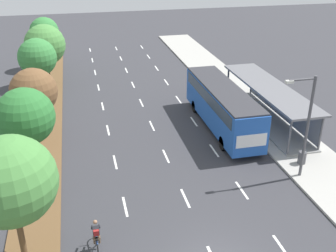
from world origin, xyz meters
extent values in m
cube|color=brown|center=(-8.30, 20.00, 0.06)|extent=(2.60, 52.00, 0.12)
cube|color=#ADAAA3|center=(9.25, 20.00, 0.07)|extent=(4.50, 52.00, 0.15)
cube|color=white|center=(-3.50, 5.48, 0.00)|extent=(0.14, 1.87, 0.01)
cube|color=white|center=(-3.50, 10.50, 0.00)|extent=(0.14, 1.87, 0.01)
cube|color=white|center=(-3.50, 15.53, 0.00)|extent=(0.14, 1.87, 0.01)
cube|color=white|center=(-3.50, 20.55, 0.00)|extent=(0.14, 1.87, 0.01)
cube|color=white|center=(-3.50, 25.58, 0.00)|extent=(0.14, 1.87, 0.01)
cube|color=white|center=(-3.50, 30.60, 0.00)|extent=(0.14, 1.87, 0.01)
cube|color=white|center=(-3.50, 35.63, 0.00)|extent=(0.14, 1.87, 0.01)
cube|color=white|center=(-3.50, 40.65, 0.00)|extent=(0.14, 1.87, 0.01)
cube|color=white|center=(0.00, 5.48, 0.00)|extent=(0.14, 1.87, 0.01)
cube|color=white|center=(0.00, 10.50, 0.00)|extent=(0.14, 1.87, 0.01)
cube|color=white|center=(0.00, 15.53, 0.00)|extent=(0.14, 1.87, 0.01)
cube|color=white|center=(0.00, 20.55, 0.00)|extent=(0.14, 1.87, 0.01)
cube|color=white|center=(0.00, 25.58, 0.00)|extent=(0.14, 1.87, 0.01)
cube|color=white|center=(0.00, 30.60, 0.00)|extent=(0.14, 1.87, 0.01)
cube|color=white|center=(0.00, 35.63, 0.00)|extent=(0.14, 1.87, 0.01)
cube|color=white|center=(0.00, 40.65, 0.00)|extent=(0.14, 1.87, 0.01)
cube|color=white|center=(3.50, 0.46, 0.00)|extent=(0.14, 1.87, 0.01)
cube|color=white|center=(3.50, 5.48, 0.00)|extent=(0.14, 1.87, 0.01)
cube|color=white|center=(3.50, 10.50, 0.00)|extent=(0.14, 1.87, 0.01)
cube|color=white|center=(3.50, 15.53, 0.00)|extent=(0.14, 1.87, 0.01)
cube|color=white|center=(3.50, 20.55, 0.00)|extent=(0.14, 1.87, 0.01)
cube|color=white|center=(3.50, 25.58, 0.00)|extent=(0.14, 1.87, 0.01)
cube|color=white|center=(3.50, 30.60, 0.00)|extent=(0.14, 1.87, 0.01)
cube|color=white|center=(3.50, 35.63, 0.00)|extent=(0.14, 1.87, 0.01)
cube|color=white|center=(3.50, 40.65, 0.00)|extent=(0.14, 1.87, 0.01)
cube|color=gray|center=(9.25, 14.30, 0.20)|extent=(2.60, 12.00, 0.10)
cylinder|color=#56565B|center=(8.07, 8.55, 1.55)|extent=(0.16, 0.16, 2.60)
cylinder|color=#56565B|center=(8.07, 20.05, 1.55)|extent=(0.16, 0.16, 2.60)
cylinder|color=#56565B|center=(10.43, 8.55, 1.55)|extent=(0.16, 0.16, 2.60)
cylinder|color=#56565B|center=(10.43, 20.05, 1.55)|extent=(0.16, 0.16, 2.60)
cube|color=gray|center=(10.49, 14.30, 1.55)|extent=(0.10, 11.40, 2.34)
cube|color=slate|center=(9.25, 14.30, 2.93)|extent=(2.90, 12.40, 0.16)
cube|color=#2356B2|center=(5.25, 14.00, 1.85)|extent=(2.50, 11.20, 2.80)
cube|color=#2D3D4C|center=(5.25, 14.00, 2.70)|extent=(2.54, 10.30, 0.90)
cube|color=#333338|center=(5.25, 14.00, 3.31)|extent=(2.45, 10.98, 0.12)
cube|color=#2D3D4C|center=(5.25, 19.62, 2.20)|extent=(2.25, 0.06, 1.54)
cube|color=white|center=(5.25, 8.38, 1.65)|extent=(2.12, 0.04, 0.90)
cylinder|color=black|center=(4.15, 17.47, 0.50)|extent=(0.30, 1.00, 1.00)
cylinder|color=black|center=(6.35, 17.47, 0.50)|extent=(0.30, 1.00, 1.00)
cylinder|color=black|center=(4.15, 10.53, 0.50)|extent=(0.30, 1.00, 1.00)
cylinder|color=black|center=(6.35, 10.53, 0.50)|extent=(0.30, 1.00, 1.00)
torus|color=black|center=(-5.24, 2.92, 0.36)|extent=(0.06, 0.72, 0.72)
torus|color=black|center=(-5.24, 1.82, 0.36)|extent=(0.06, 0.72, 0.72)
cylinder|color=#234C99|center=(-5.24, 2.37, 0.64)|extent=(0.05, 0.93, 0.05)
cylinder|color=#234C99|center=(-5.24, 2.27, 0.46)|extent=(0.05, 0.57, 0.42)
cylinder|color=#234C99|center=(-5.24, 2.17, 0.66)|extent=(0.04, 0.04, 0.40)
cube|color=black|center=(-5.24, 2.17, 0.86)|extent=(0.12, 0.24, 0.06)
cylinder|color=black|center=(-5.24, 2.87, 0.91)|extent=(0.46, 0.04, 0.04)
cube|color=black|center=(-5.24, 2.35, 1.19)|extent=(0.30, 0.36, 0.59)
cube|color=#A82323|center=(-5.24, 2.19, 1.21)|extent=(0.26, 0.26, 0.42)
sphere|color=#9E7051|center=(-5.24, 2.47, 1.61)|extent=(0.20, 0.20, 0.20)
cylinder|color=brown|center=(-5.36, 2.32, 0.79)|extent=(0.12, 0.42, 0.25)
cylinder|color=brown|center=(-5.36, 2.49, 0.53)|extent=(0.10, 0.17, 0.41)
cylinder|color=brown|center=(-5.12, 2.32, 0.79)|extent=(0.12, 0.42, 0.25)
cylinder|color=brown|center=(-5.12, 2.49, 0.53)|extent=(0.10, 0.17, 0.41)
cylinder|color=black|center=(-5.41, 2.57, 1.24)|extent=(0.09, 0.47, 0.28)
cylinder|color=black|center=(-5.07, 2.57, 1.24)|extent=(0.09, 0.47, 0.28)
cylinder|color=brown|center=(-8.52, 2.25, 1.57)|extent=(0.28, 0.28, 2.90)
sphere|color=#4C8E42|center=(-8.52, 2.25, 4.50)|extent=(3.96, 3.96, 3.96)
cylinder|color=brown|center=(-8.41, 8.45, 1.81)|extent=(0.28, 0.28, 3.38)
sphere|color=#2D7533|center=(-8.41, 8.45, 4.72)|extent=(3.26, 3.26, 3.26)
cylinder|color=brown|center=(-8.48, 14.66, 1.42)|extent=(0.28, 0.28, 2.60)
sphere|color=brown|center=(-8.48, 14.66, 3.95)|extent=(3.28, 3.28, 3.28)
cylinder|color=brown|center=(-8.49, 20.87, 1.82)|extent=(0.28, 0.28, 3.39)
sphere|color=#38843D|center=(-8.49, 20.87, 4.69)|extent=(3.15, 3.15, 3.15)
cylinder|color=brown|center=(-8.20, 27.07, 1.45)|extent=(0.28, 0.28, 2.66)
sphere|color=#4C8E42|center=(-8.20, 27.07, 4.24)|extent=(3.91, 3.91, 3.91)
cylinder|color=brown|center=(-8.53, 33.28, 1.57)|extent=(0.28, 0.28, 2.89)
sphere|color=#38843D|center=(-8.53, 33.28, 4.20)|extent=(3.17, 3.17, 3.17)
cylinder|color=#4C4C51|center=(7.60, 6.04, 3.40)|extent=(0.18, 0.18, 6.50)
cylinder|color=#4C4C51|center=(6.80, 6.04, 6.50)|extent=(1.60, 0.12, 0.12)
cube|color=silver|center=(6.00, 6.04, 6.43)|extent=(0.44, 0.24, 0.16)
cylinder|color=#4C4C51|center=(8.45, 7.32, 0.57)|extent=(0.52, 0.52, 0.85)
camera|label=1|loc=(-5.32, -12.88, 13.69)|focal=42.76mm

